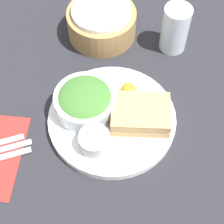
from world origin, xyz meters
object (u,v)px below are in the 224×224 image
Objects in this scene: dressing_cup at (94,141)px; bread_basket at (102,22)px; salad_bowl at (85,101)px; drink_glass at (175,29)px; sandwich at (140,114)px; plate at (112,119)px.

dressing_cup is 0.38× the size of bread_basket.
drink_glass reaches higher than salad_bowl.
sandwich is 0.75× the size of bread_basket.
salad_bowl is (-0.12, 0.02, 0.01)m from sandwich.
bread_basket is (-0.12, 0.27, 0.00)m from sandwich.
salad_bowl is 1.10× the size of drink_glass.
drink_glass is (0.07, 0.24, 0.02)m from sandwich.
plate is 1.62× the size of bread_basket.
plate is 2.09× the size of salad_bowl.
drink_glass reaches higher than sandwich.
sandwich is (0.06, -0.00, 0.03)m from plate.
salad_bowl is (-0.06, 0.02, 0.04)m from plate.
dressing_cup is (0.03, -0.09, -0.01)m from salad_bowl.
bread_basket reaches higher than salad_bowl.
dressing_cup is at bearing -111.52° from plate.
bread_basket is at bearing 113.63° from sandwich.
salad_bowl is at bearing -130.30° from drink_glass.
plate is 2.30× the size of drink_glass.
drink_glass is at bearing 49.70° from salad_bowl.
sandwich is at bearing 38.60° from dressing_cup.
plate is 4.25× the size of dressing_cup.
drink_glass is at bearing 61.79° from plate.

